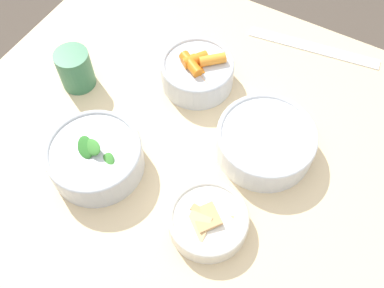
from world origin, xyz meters
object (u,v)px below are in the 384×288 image
at_px(ruler, 313,48).
at_px(cup, 75,70).
at_px(bowl_greens, 95,157).
at_px(bowl_beans_hotdog, 265,142).
at_px(bowl_carrots, 198,71).
at_px(bowl_cookies, 208,221).

height_order(ruler, cup, cup).
xyz_separation_m(bowl_greens, bowl_beans_hotdog, (0.26, 0.19, -0.01)).
relative_size(bowl_greens, bowl_beans_hotdog, 0.93).
xyz_separation_m(bowl_carrots, bowl_cookies, (0.18, -0.28, -0.01)).
xyz_separation_m(bowl_beans_hotdog, cup, (-0.42, -0.04, 0.01)).
bearing_deg(bowl_carrots, cup, -149.76).
xyz_separation_m(bowl_carrots, ruler, (0.18, 0.22, -0.03)).
height_order(bowl_carrots, bowl_beans_hotdog, bowl_carrots).
xyz_separation_m(ruler, cup, (-0.40, -0.35, 0.04)).
bearing_deg(bowl_cookies, bowl_greens, 179.47).
relative_size(bowl_greens, ruler, 0.59).
height_order(bowl_greens, ruler, bowl_greens).
height_order(bowl_greens, bowl_beans_hotdog, bowl_greens).
relative_size(bowl_greens, cup, 2.03).
relative_size(bowl_carrots, ruler, 0.51).
bearing_deg(bowl_cookies, cup, 159.63).
height_order(bowl_cookies, cup, cup).
relative_size(bowl_carrots, bowl_beans_hotdog, 0.81).
height_order(bowl_greens, bowl_cookies, bowl_greens).
height_order(bowl_cookies, ruler, bowl_cookies).
relative_size(bowl_cookies, cup, 1.62).
height_order(bowl_greens, cup, cup).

